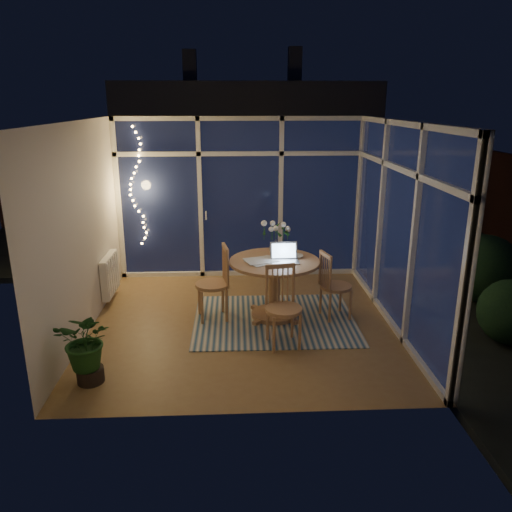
# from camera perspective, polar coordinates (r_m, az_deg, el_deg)

# --- Properties ---
(floor) EXTENTS (4.00, 4.00, 0.00)m
(floor) POSITION_cam_1_polar(r_m,az_deg,el_deg) (6.68, -1.34, -7.70)
(floor) COLOR olive
(floor) RESTS_ON ground
(ceiling) EXTENTS (4.00, 4.00, 0.00)m
(ceiling) POSITION_cam_1_polar(r_m,az_deg,el_deg) (6.06, -1.52, 15.18)
(ceiling) COLOR silver
(ceiling) RESTS_ON wall_back
(wall_back) EXTENTS (4.00, 0.04, 2.60)m
(wall_back) POSITION_cam_1_polar(r_m,az_deg,el_deg) (8.20, -1.78, 6.59)
(wall_back) COLOR beige
(wall_back) RESTS_ON floor
(wall_front) EXTENTS (4.00, 0.04, 2.60)m
(wall_front) POSITION_cam_1_polar(r_m,az_deg,el_deg) (4.33, -0.76, -3.30)
(wall_front) COLOR beige
(wall_front) RESTS_ON floor
(wall_left) EXTENTS (0.04, 4.00, 2.60)m
(wall_left) POSITION_cam_1_polar(r_m,az_deg,el_deg) (6.51, -19.32, 2.79)
(wall_left) COLOR beige
(wall_left) RESTS_ON floor
(wall_right) EXTENTS (0.04, 4.00, 2.60)m
(wall_right) POSITION_cam_1_polar(r_m,az_deg,el_deg) (6.60, 16.24, 3.26)
(wall_right) COLOR beige
(wall_right) RESTS_ON floor
(window_wall_back) EXTENTS (4.00, 0.10, 2.60)m
(window_wall_back) POSITION_cam_1_polar(r_m,az_deg,el_deg) (8.16, -1.77, 6.54)
(window_wall_back) COLOR white
(window_wall_back) RESTS_ON floor
(window_wall_right) EXTENTS (0.10, 4.00, 2.60)m
(window_wall_right) POSITION_cam_1_polar(r_m,az_deg,el_deg) (6.59, 15.91, 3.26)
(window_wall_right) COLOR white
(window_wall_right) RESTS_ON floor
(radiator) EXTENTS (0.10, 0.70, 0.58)m
(radiator) POSITION_cam_1_polar(r_m,az_deg,el_deg) (7.58, -16.38, -2.07)
(radiator) COLOR white
(radiator) RESTS_ON wall_left
(fairy_lights) EXTENTS (0.24, 0.10, 1.85)m
(fairy_lights) POSITION_cam_1_polar(r_m,az_deg,el_deg) (8.18, -13.52, 7.70)
(fairy_lights) COLOR #EAB15D
(fairy_lights) RESTS_ON window_wall_back
(garden_patio) EXTENTS (12.00, 6.00, 0.10)m
(garden_patio) POSITION_cam_1_polar(r_m,az_deg,el_deg) (11.44, 0.51, 2.72)
(garden_patio) COLOR black
(garden_patio) RESTS_ON ground
(garden_fence) EXTENTS (11.00, 0.08, 1.80)m
(garden_fence) POSITION_cam_1_polar(r_m,az_deg,el_deg) (11.71, -2.09, 7.86)
(garden_fence) COLOR #311A12
(garden_fence) RESTS_ON ground
(neighbour_roof) EXTENTS (7.00, 3.00, 2.20)m
(neighbour_roof) POSITION_cam_1_polar(r_m,az_deg,el_deg) (14.57, -1.10, 14.87)
(neighbour_roof) COLOR #353740
(neighbour_roof) RESTS_ON ground
(garden_shrubs) EXTENTS (0.90, 0.90, 0.90)m
(garden_shrubs) POSITION_cam_1_polar(r_m,az_deg,el_deg) (9.77, -6.59, 3.14)
(garden_shrubs) COLOR black
(garden_shrubs) RESTS_ON ground
(rug) EXTENTS (2.16, 1.74, 0.01)m
(rug) POSITION_cam_1_polar(r_m,az_deg,el_deg) (6.78, 2.12, -7.27)
(rug) COLOR beige
(rug) RESTS_ON floor
(dining_table) EXTENTS (1.20, 1.20, 0.81)m
(dining_table) POSITION_cam_1_polar(r_m,az_deg,el_deg) (6.72, 2.09, -3.80)
(dining_table) COLOR #A07848
(dining_table) RESTS_ON floor
(chair_left) EXTENTS (0.55, 0.55, 1.03)m
(chair_left) POSITION_cam_1_polar(r_m,az_deg,el_deg) (6.65, -5.03, -3.07)
(chair_left) COLOR #A07848
(chair_left) RESTS_ON floor
(chair_right) EXTENTS (0.53, 0.53, 0.95)m
(chair_right) POSITION_cam_1_polar(r_m,az_deg,el_deg) (6.76, 9.14, -3.26)
(chair_right) COLOR #A07848
(chair_right) RESTS_ON floor
(chair_front) EXTENTS (0.53, 0.53, 0.99)m
(chair_front) POSITION_cam_1_polar(r_m,az_deg,el_deg) (5.92, 3.19, -5.87)
(chair_front) COLOR #A07848
(chair_front) RESTS_ON floor
(laptop) EXTENTS (0.37, 0.32, 0.26)m
(laptop) POSITION_cam_1_polar(r_m,az_deg,el_deg) (6.46, 3.35, 0.38)
(laptop) COLOR #B4B4B8
(laptop) RESTS_ON dining_table
(flower_vase) EXTENTS (0.20, 0.20, 0.21)m
(flower_vase) POSITION_cam_1_polar(r_m,az_deg,el_deg) (6.83, 2.28, 1.10)
(flower_vase) COLOR white
(flower_vase) RESTS_ON dining_table
(bowl) EXTENTS (0.15, 0.15, 0.04)m
(bowl) POSITION_cam_1_polar(r_m,az_deg,el_deg) (6.70, 4.70, -0.04)
(bowl) COLOR white
(bowl) RESTS_ON dining_table
(newspapers) EXTENTS (0.50, 0.45, 0.02)m
(newspapers) POSITION_cam_1_polar(r_m,az_deg,el_deg) (6.52, 0.60, -0.55)
(newspapers) COLOR silver
(newspapers) RESTS_ON dining_table
(phone) EXTENTS (0.11, 0.08, 0.01)m
(phone) POSITION_cam_1_polar(r_m,az_deg,el_deg) (6.49, 2.41, -0.70)
(phone) COLOR black
(phone) RESTS_ON dining_table
(potted_plant) EXTENTS (0.60, 0.54, 0.76)m
(potted_plant) POSITION_cam_1_polar(r_m,az_deg,el_deg) (5.51, -18.69, -10.05)
(potted_plant) COLOR #194619
(potted_plant) RESTS_ON floor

